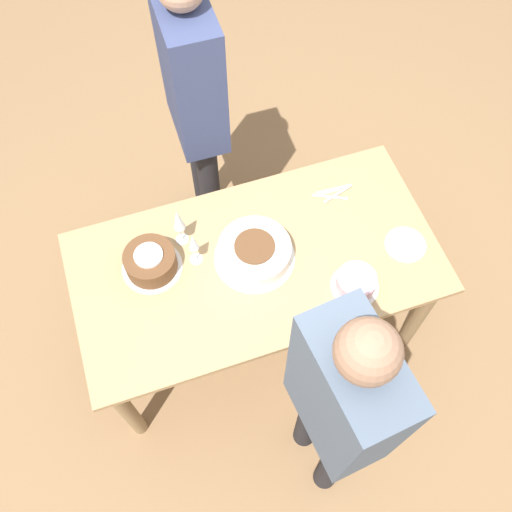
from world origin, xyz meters
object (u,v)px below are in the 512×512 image
at_px(person_watching, 340,406).
at_px(cake_back_decorated, 356,282).
at_px(person_cutting, 195,97).
at_px(cake_center_white, 254,253).
at_px(wine_glass_near, 178,220).
at_px(cake_front_chocolate, 151,262).
at_px(wine_glass_far, 193,244).

bearing_deg(person_watching, cake_back_decorated, -38.08).
bearing_deg(person_cutting, cake_center_white, 3.68).
bearing_deg(wine_glass_near, cake_back_decorated, 144.24).
xyz_separation_m(wine_glass_near, person_cutting, (-0.24, -0.55, 0.11)).
bearing_deg(cake_center_white, wine_glass_near, -34.82).
bearing_deg(cake_center_white, person_cutting, -87.15).
relative_size(wine_glass_near, person_cutting, 0.14).
bearing_deg(person_cutting, cake_back_decorated, 22.57).
bearing_deg(cake_back_decorated, person_watching, 57.94).
xyz_separation_m(cake_front_chocolate, wine_glass_near, (-0.16, -0.09, 0.11)).
bearing_deg(cake_front_chocolate, cake_back_decorated, 155.36).
height_order(wine_glass_far, person_cutting, person_cutting).
bearing_deg(cake_front_chocolate, wine_glass_near, -149.72).
bearing_deg(cake_back_decorated, wine_glass_near, -35.76).
distance_m(cake_back_decorated, person_watching, 0.63).
relative_size(cake_back_decorated, person_cutting, 0.12).
height_order(cake_center_white, person_watching, person_watching).
bearing_deg(cake_center_white, cake_front_chocolate, -12.57).
bearing_deg(person_watching, wine_glass_far, 13.23).
bearing_deg(person_cutting, person_watching, 4.21).
relative_size(cake_center_white, person_watching, 0.22).
distance_m(cake_front_chocolate, person_cutting, 0.79).
relative_size(cake_front_chocolate, cake_back_decorated, 1.27).
xyz_separation_m(cake_front_chocolate, wine_glass_far, (-0.19, 0.02, 0.09)).
xyz_separation_m(cake_center_white, wine_glass_near, (0.28, -0.19, 0.11)).
relative_size(wine_glass_near, person_watching, 0.14).
xyz_separation_m(cake_center_white, wine_glass_far, (0.24, -0.07, 0.09)).
bearing_deg(cake_back_decorated, person_cutting, -68.26).
distance_m(cake_back_decorated, wine_glass_far, 0.71).
height_order(wine_glass_near, person_cutting, person_cutting).
height_order(wine_glass_near, wine_glass_far, wine_glass_near).
distance_m(cake_center_white, cake_front_chocolate, 0.45).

